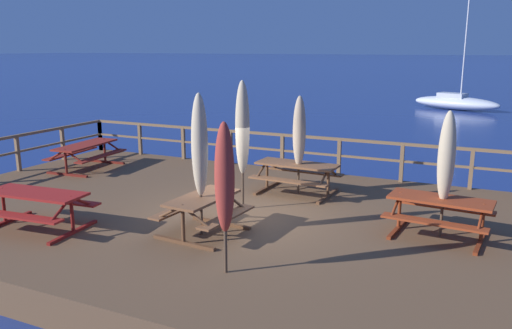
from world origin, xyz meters
TOP-DOWN VIEW (x-y plane):
  - ground_plane at (0.00, 0.00)m, footprint 600.00×600.00m
  - wooden_deck at (0.00, 0.00)m, footprint 16.08×9.11m
  - railing_waterside_far at (0.00, 4.41)m, footprint 15.88×0.10m
  - picnic_table_front_left at (4.02, 0.48)m, footprint 2.02×1.56m
  - picnic_table_mid_right at (-6.25, 1.95)m, footprint 1.58×2.28m
  - picnic_table_mid_left at (-0.19, -1.36)m, footprint 1.52×1.74m
  - picnic_table_back_left at (0.44, 2.17)m, footprint 2.09×1.48m
  - picnic_table_mid_centre at (-3.39, -2.52)m, footprint 2.21×1.58m
  - patio_umbrella_short_mid at (4.06, 0.50)m, footprint 0.32×0.32m
  - patio_umbrella_short_front at (-0.21, 0.42)m, footprint 0.32×0.32m
  - patio_umbrella_tall_back_right at (-0.21, -1.38)m, footprint 0.32×0.32m
  - patio_umbrella_short_back at (0.49, 2.14)m, footprint 0.32×0.32m
  - patio_umbrella_tall_mid_left at (1.07, -2.75)m, footprint 0.32×0.32m
  - sailboat_distant at (2.20, 28.44)m, footprint 6.21×3.65m

SIDE VIEW (x-z plane):
  - ground_plane at x=0.00m, z-range 0.00..0.00m
  - wooden_deck at x=0.00m, z-range 0.00..0.61m
  - sailboat_distant at x=2.20m, z-range -3.35..4.37m
  - picnic_table_mid_left at x=-0.19m, z-range 0.77..1.55m
  - picnic_table_front_left at x=4.02m, z-range 0.78..1.56m
  - picnic_table_back_left at x=0.44m, z-range 0.79..1.56m
  - picnic_table_mid_centre at x=-3.39m, z-range 0.79..1.56m
  - picnic_table_mid_right at x=-6.25m, z-range 0.79..1.57m
  - railing_waterside_far at x=0.00m, z-range 0.81..1.90m
  - patio_umbrella_short_back at x=0.49m, z-range 0.94..3.41m
  - patio_umbrella_short_mid at x=4.06m, z-range 0.94..3.41m
  - patio_umbrella_tall_mid_left at x=1.07m, z-range 0.95..3.44m
  - patio_umbrella_tall_back_right at x=-0.21m, z-range 0.99..3.77m
  - patio_umbrella_short_front at x=-0.21m, z-range 1.01..3.92m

